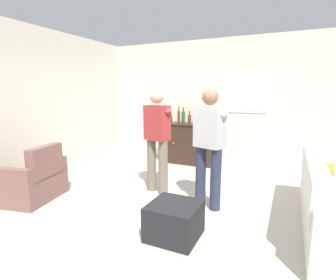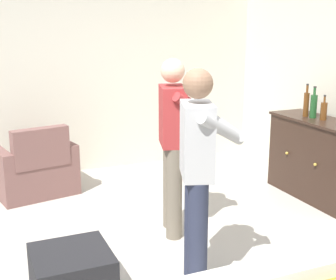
# 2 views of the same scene
# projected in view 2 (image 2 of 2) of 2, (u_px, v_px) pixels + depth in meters

# --- Properties ---
(ground) EXTENTS (10.40, 10.40, 0.00)m
(ground) POSITION_uv_depth(u_px,v_px,m) (147.00, 253.00, 4.15)
(ground) COLOR #B2ADA3
(wall_side_left) EXTENTS (0.12, 5.20, 2.80)m
(wall_side_left) POSITION_uv_depth(u_px,v_px,m) (75.00, 69.00, 6.18)
(wall_side_left) COLOR beige
(wall_side_left) RESTS_ON ground
(armchair) EXTENTS (0.80, 0.99, 0.85)m
(armchair) POSITION_uv_depth(u_px,v_px,m) (36.00, 171.00, 5.51)
(armchair) COLOR brown
(armchair) RESTS_ON ground
(sideboard_cabinet) EXTENTS (1.28, 0.49, 0.93)m
(sideboard_cabinet) POSITION_uv_depth(u_px,v_px,m) (317.00, 159.00, 5.39)
(sideboard_cabinet) COLOR black
(sideboard_cabinet) RESTS_ON ground
(bottle_wine_green) EXTENTS (0.08, 0.08, 0.36)m
(bottle_wine_green) POSITION_uv_depth(u_px,v_px,m) (314.00, 106.00, 5.32)
(bottle_wine_green) COLOR #1E4C23
(bottle_wine_green) RESTS_ON sideboard_cabinet
(bottle_liquor_amber) EXTENTS (0.06, 0.06, 0.38)m
(bottle_liquor_amber) POSITION_uv_depth(u_px,v_px,m) (306.00, 104.00, 5.40)
(bottle_liquor_amber) COLOR #593314
(bottle_liquor_amber) RESTS_ON sideboard_cabinet
(bottle_spirits_clear) EXTENTS (0.07, 0.07, 0.28)m
(bottle_spirits_clear) POSITION_uv_depth(u_px,v_px,m) (324.00, 111.00, 5.21)
(bottle_spirits_clear) COLOR #593314
(bottle_spirits_clear) RESTS_ON sideboard_cabinet
(ottoman) EXTENTS (0.55, 0.55, 0.40)m
(ottoman) POSITION_uv_depth(u_px,v_px,m) (72.00, 277.00, 3.39)
(ottoman) COLOR black
(ottoman) RESTS_ON ground
(person_standing_left) EXTENTS (0.54, 0.52, 1.68)m
(person_standing_left) POSITION_uv_depth(u_px,v_px,m) (174.00, 139.00, 4.36)
(person_standing_left) COLOR #6B6051
(person_standing_left) RESTS_ON ground
(person_standing_right) EXTENTS (0.53, 0.52, 1.68)m
(person_standing_right) POSITION_uv_depth(u_px,v_px,m) (198.00, 169.00, 3.47)
(person_standing_right) COLOR #282D42
(person_standing_right) RESTS_ON ground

